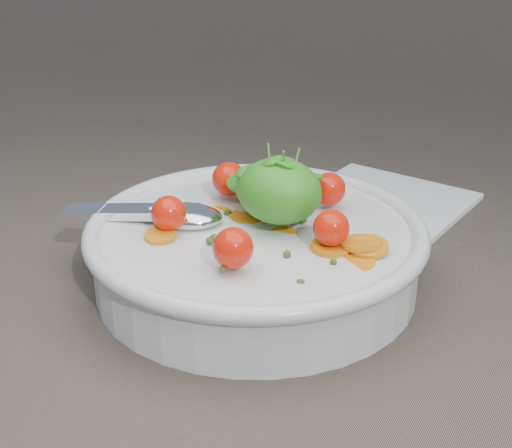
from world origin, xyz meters
The scene contains 3 objects.
ground centered at (0.00, 0.00, 0.00)m, with size 6.00×6.00×0.00m, color #6C5D4D.
bowl centered at (-0.02, -0.02, 0.04)m, with size 0.32×0.30×0.13m.
napkin centered at (0.02, 0.21, 0.00)m, with size 0.17×0.15×0.01m, color white.
Camera 1 is at (0.26, -0.51, 0.32)m, focal length 50.00 mm.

